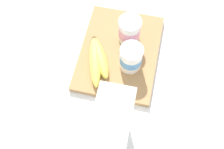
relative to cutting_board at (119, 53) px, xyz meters
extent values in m
plane|color=white|center=(0.00, 0.00, -0.01)|extent=(2.40, 2.40, 0.00)
cube|color=#A37A4C|center=(0.00, 0.00, 0.00)|extent=(0.33, 0.25, 0.02)
cube|color=white|center=(0.32, 0.04, 0.14)|extent=(0.18, 0.08, 0.29)
cylinder|color=white|center=(-0.06, 0.02, 0.06)|extent=(0.07, 0.07, 0.09)
cylinder|color=pink|center=(-0.06, 0.02, 0.06)|extent=(0.07, 0.07, 0.04)
cylinder|color=silver|center=(-0.06, 0.02, 0.10)|extent=(0.07, 0.07, 0.00)
cylinder|color=white|center=(0.04, 0.04, 0.06)|extent=(0.07, 0.07, 0.09)
cylinder|color=#5193D1|center=(0.04, 0.04, 0.06)|extent=(0.07, 0.07, 0.03)
cylinder|color=silver|center=(0.04, 0.04, 0.10)|extent=(0.07, 0.07, 0.00)
ellipsoid|color=#E3D04E|center=(0.07, -0.07, 0.03)|extent=(0.18, 0.08, 0.04)
ellipsoid|color=#E3D04E|center=(0.05, -0.05, 0.03)|extent=(0.15, 0.11, 0.03)
cylinder|color=brown|center=(-0.02, -0.09, 0.02)|extent=(0.01, 0.01, 0.02)
ellipsoid|color=silver|center=(-0.19, -0.01, 0.00)|extent=(0.04, 0.04, 0.01)
camera|label=1|loc=(0.47, 0.08, 0.82)|focal=45.37mm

